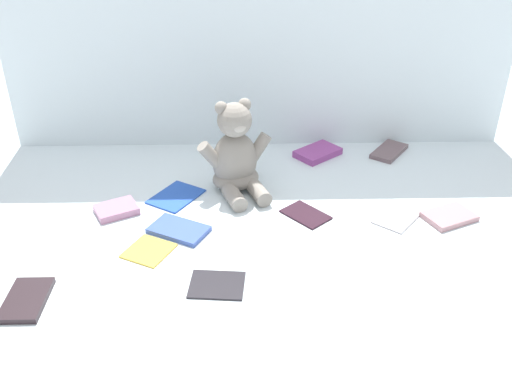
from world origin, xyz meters
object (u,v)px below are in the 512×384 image
at_px(teddy_bear, 236,157).
at_px(book_case_0, 176,196).
at_px(book_case_4, 148,250).
at_px(book_case_7, 449,216).
at_px(book_case_3, 318,153).
at_px(book_case_5, 306,214).
at_px(book_case_1, 217,284).
at_px(book_case_9, 389,151).
at_px(book_case_10, 179,230).
at_px(book_case_2, 396,218).
at_px(book_case_8, 26,300).
at_px(book_case_6, 116,209).

xyz_separation_m(teddy_bear, book_case_0, (-0.16, -0.05, -0.09)).
relative_size(book_case_4, book_case_7, 0.80).
bearing_deg(book_case_3, book_case_5, 129.03).
bearing_deg(book_case_7, book_case_3, -165.52).
height_order(book_case_1, book_case_5, same).
xyz_separation_m(book_case_9, book_case_10, (-0.59, -0.40, -0.00)).
height_order(teddy_bear, book_case_1, teddy_bear).
height_order(book_case_1, book_case_7, book_case_7).
distance_m(book_case_3, book_case_10, 0.54).
distance_m(book_case_2, book_case_3, 0.38).
relative_size(teddy_bear, book_case_4, 2.56).
xyz_separation_m(book_case_7, book_case_10, (-0.65, -0.04, -0.00)).
xyz_separation_m(book_case_5, book_case_8, (-0.58, -0.30, 0.00)).
bearing_deg(book_case_6, teddy_bear, -96.14).
distance_m(book_case_1, book_case_5, 0.33).
height_order(book_case_7, book_case_10, book_case_7).
bearing_deg(teddy_bear, book_case_1, -115.57).
bearing_deg(book_case_10, book_case_6, 89.30).
height_order(book_case_3, book_case_6, book_case_3).
distance_m(teddy_bear, book_case_4, 0.35).
height_order(book_case_3, book_case_8, book_case_3).
bearing_deg(book_case_8, book_case_2, -160.39).
height_order(book_case_4, book_case_6, book_case_6).
distance_m(teddy_bear, book_case_0, 0.18).
bearing_deg(book_case_8, book_case_9, -143.23).
distance_m(book_case_0, book_case_6, 0.16).
bearing_deg(teddy_bear, book_case_3, 17.85).
relative_size(book_case_3, book_case_6, 1.31).
relative_size(book_case_0, book_case_3, 1.03).
height_order(book_case_8, book_case_9, same).
relative_size(book_case_2, book_case_7, 0.93).
xyz_separation_m(book_case_4, book_case_9, (0.65, 0.48, 0.00)).
height_order(book_case_0, book_case_3, book_case_3).
distance_m(book_case_7, book_case_9, 0.37).
height_order(book_case_1, book_case_4, same).
bearing_deg(book_case_1, book_case_0, -156.46).
height_order(book_case_7, book_case_9, book_case_7).
bearing_deg(book_case_4, book_case_3, 74.38).
relative_size(book_case_0, book_case_1, 1.19).
distance_m(book_case_2, book_case_6, 0.68).
distance_m(book_case_3, book_case_4, 0.64).
bearing_deg(book_case_4, book_case_6, 148.85).
xyz_separation_m(teddy_bear, book_case_9, (0.45, 0.20, -0.08)).
height_order(book_case_3, book_case_5, book_case_3).
height_order(book_case_4, book_case_9, book_case_9).
relative_size(teddy_bear, book_case_7, 2.06).
distance_m(teddy_bear, book_case_1, 0.41).
bearing_deg(book_case_9, book_case_0, 58.03).
bearing_deg(book_case_7, book_case_8, -97.19).
distance_m(book_case_6, book_case_10, 0.18).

